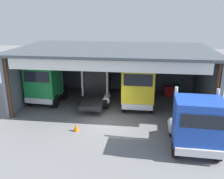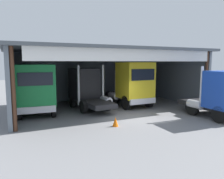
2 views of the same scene
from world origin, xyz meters
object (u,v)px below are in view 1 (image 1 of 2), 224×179
Objects in this scene: truck_blue_center_bay at (196,124)px; tool_cart at (169,91)px; truck_yellow_right_bay at (138,85)px; traffic_cone at (76,127)px; truck_black_center_right_bay at (96,83)px; oil_drum at (177,89)px; truck_green_left_bay at (44,83)px.

truck_blue_center_bay reaches higher than tool_cart.
truck_yellow_right_bay reaches higher than tool_cart.
tool_cart is 1.79× the size of traffic_cone.
oil_drum is (7.40, 3.27, -1.23)m from truck_black_center_right_bay.
truck_green_left_bay is at bearing -159.21° from oil_drum.
oil_drum is 11.89m from traffic_cone.
truck_green_left_bay is 4.33× the size of tool_cart.
truck_black_center_right_bay reaches higher than truck_blue_center_bay.
truck_green_left_bay is 7.92m from truck_yellow_right_bay.
tool_cart reaches higher than traffic_cone.
truck_green_left_bay is at bearing -26.31° from truck_blue_center_bay.
tool_cart reaches higher than oil_drum.
truck_black_center_right_bay is 0.99× the size of truck_yellow_right_bay.
truck_yellow_right_bay is 5.26× the size of tool_cart.
tool_cart is at bearing 16.60° from truck_black_center_right_bay.
truck_green_left_bay reaches higher than truck_black_center_right_bay.
truck_yellow_right_bay is 4.79m from tool_cart.
truck_blue_center_bay is 7.61m from traffic_cone.
tool_cart is (10.78, 3.51, -1.41)m from truck_green_left_bay.
oil_drum is (3.74, 4.46, -1.53)m from truck_yellow_right_bay.
truck_yellow_right_bay is at bearing -21.31° from truck_black_center_right_bay.
truck_blue_center_bay is at bearing -49.07° from truck_black_center_right_bay.
truck_yellow_right_bay is at bearing -58.77° from truck_blue_center_bay.
truck_blue_center_bay is 10.60m from oil_drum.
tool_cart is at bearing -133.78° from oil_drum.
truck_blue_center_bay is at bearing 156.04° from truck_green_left_bay.
truck_black_center_right_bay is at bearing -43.83° from truck_blue_center_bay.
truck_black_center_right_bay is (4.26, 1.16, -0.22)m from truck_green_left_bay.
truck_black_center_right_bay reaches higher than traffic_cone.
truck_yellow_right_bay reaches higher than truck_green_left_bay.
tool_cart is at bearing 50.12° from traffic_cone.
truck_yellow_right_bay is 9.39× the size of traffic_cone.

